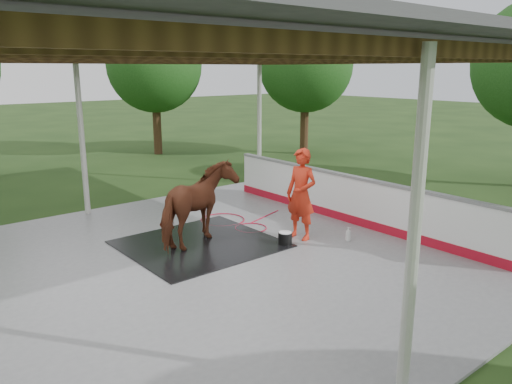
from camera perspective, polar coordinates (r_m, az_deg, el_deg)
ground at (r=9.45m, az=-8.11°, el=-8.94°), size 100.00×100.00×0.00m
concrete_slab at (r=9.44m, az=-8.12°, el=-8.80°), size 12.00×10.00×0.05m
pavilion_structure at (r=8.72m, az=-9.03°, el=15.85°), size 12.60×10.60×4.05m
dasher_board at (r=12.14m, az=10.62°, el=-0.89°), size 0.16×8.00×1.15m
tree_belt at (r=9.64m, az=-10.22°, el=14.55°), size 28.00×28.00×5.80m
rubber_mat at (r=10.62m, az=-6.43°, el=-5.90°), size 2.99×2.81×0.02m
horse at (r=10.36m, az=-6.56°, el=-1.49°), size 2.18×1.62×1.67m
handler at (r=10.70m, az=5.19°, el=-0.25°), size 0.59×0.79×1.97m
wash_bucket at (r=10.52m, az=3.34°, el=-5.27°), size 0.29×0.29×0.27m
soap_bottle_a at (r=10.90m, az=10.49°, el=-4.74°), size 0.14×0.14×0.30m
soap_bottle_b at (r=11.19m, az=10.47°, el=-4.60°), size 0.11×0.11×0.17m
hose_coil at (r=12.01m, az=-2.78°, el=-3.46°), size 2.14×1.86×0.02m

